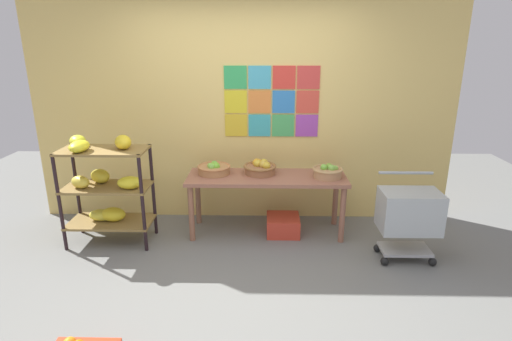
# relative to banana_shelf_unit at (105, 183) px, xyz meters

# --- Properties ---
(ground) EXTENTS (9.17, 9.17, 0.00)m
(ground) POSITION_rel_banana_shelf_unit_xyz_m (1.40, -0.88, -0.67)
(ground) COLOR slate
(back_wall_with_art) EXTENTS (4.85, 0.07, 2.95)m
(back_wall_with_art) POSITION_rel_banana_shelf_unit_xyz_m (1.40, 0.73, 0.80)
(back_wall_with_art) COLOR #E6C46B
(back_wall_with_art) RESTS_ON ground
(banana_shelf_unit) EXTENTS (0.87, 0.49, 1.17)m
(banana_shelf_unit) POSITION_rel_banana_shelf_unit_xyz_m (0.00, 0.00, 0.00)
(banana_shelf_unit) COLOR black
(banana_shelf_unit) RESTS_ON ground
(display_table) EXTENTS (1.72, 0.57, 0.66)m
(display_table) POSITION_rel_banana_shelf_unit_xyz_m (1.67, 0.26, -0.09)
(display_table) COLOR #955E49
(display_table) RESTS_ON ground
(fruit_basket_right) EXTENTS (0.36, 0.36, 0.16)m
(fruit_basket_right) POSITION_rel_banana_shelf_unit_xyz_m (1.60, 0.35, 0.06)
(fruit_basket_right) COLOR #96623F
(fruit_basket_right) RESTS_ON display_table
(fruit_basket_back_right) EXTENTS (0.36, 0.36, 0.14)m
(fruit_basket_back_right) POSITION_rel_banana_shelf_unit_xyz_m (1.09, 0.33, 0.05)
(fruit_basket_back_right) COLOR #B37C4B
(fruit_basket_back_right) RESTS_ON display_table
(fruit_basket_back_left) EXTENTS (0.32, 0.32, 0.15)m
(fruit_basket_back_left) POSITION_rel_banana_shelf_unit_xyz_m (2.33, 0.23, 0.06)
(fruit_basket_back_left) COLOR tan
(fruit_basket_back_left) RESTS_ON display_table
(produce_crate_under_table) EXTENTS (0.36, 0.36, 0.20)m
(produce_crate_under_table) POSITION_rel_banana_shelf_unit_xyz_m (1.86, 0.23, -0.57)
(produce_crate_under_table) COLOR red
(produce_crate_under_table) RESTS_ON ground
(shopping_cart) EXTENTS (0.56, 0.41, 0.84)m
(shopping_cart) POSITION_rel_banana_shelf_unit_xyz_m (3.04, -0.30, -0.19)
(shopping_cart) COLOR black
(shopping_cart) RESTS_ON ground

